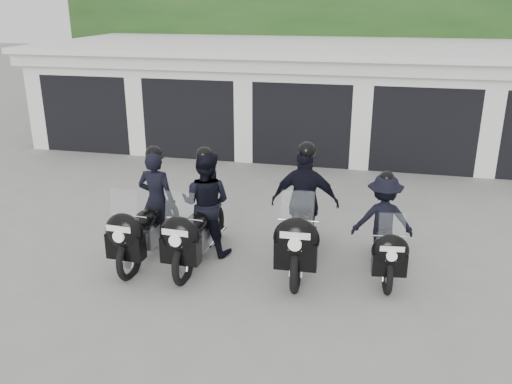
% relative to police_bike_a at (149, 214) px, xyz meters
% --- Properties ---
extents(ground, '(80.00, 80.00, 0.00)m').
position_rel_police_bike_a_xyz_m(ground, '(1.74, 0.47, -0.78)').
color(ground, gray).
rests_on(ground, ground).
extents(garage_block, '(16.40, 6.80, 2.96)m').
position_rel_police_bike_a_xyz_m(garage_block, '(1.74, 8.52, 0.65)').
color(garage_block, silver).
rests_on(garage_block, ground).
extents(background_vegetation, '(20.00, 3.90, 5.80)m').
position_rel_police_bike_a_xyz_m(background_vegetation, '(2.11, 13.38, 1.99)').
color(background_vegetation, '#1A3B15').
rests_on(background_vegetation, ground).
extents(police_bike_a, '(0.75, 2.26, 1.96)m').
position_rel_police_bike_a_xyz_m(police_bike_a, '(0.00, 0.00, 0.00)').
color(police_bike_a, black).
rests_on(police_bike_a, ground).
extents(police_bike_b, '(0.93, 2.28, 1.99)m').
position_rel_police_bike_a_xyz_m(police_bike_b, '(0.89, 0.16, 0.06)').
color(police_bike_b, black).
rests_on(police_bike_b, ground).
extents(police_bike_c, '(1.17, 2.43, 2.11)m').
position_rel_police_bike_a_xyz_m(police_bike_c, '(2.59, 0.41, 0.11)').
color(police_bike_c, black).
rests_on(police_bike_c, ground).
extents(police_bike_d, '(1.07, 1.94, 1.69)m').
position_rel_police_bike_a_xyz_m(police_bike_d, '(3.91, 0.45, -0.06)').
color(police_bike_d, black).
rests_on(police_bike_d, ground).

